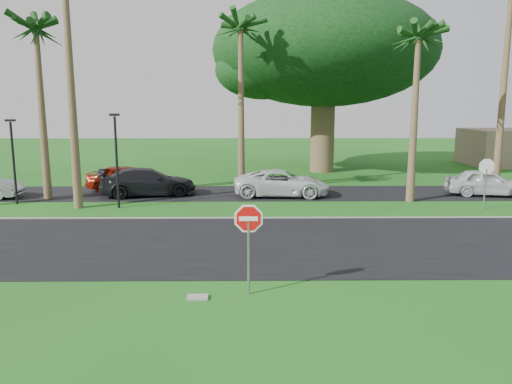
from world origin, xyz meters
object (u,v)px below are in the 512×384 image
object	(u,v)px
car_dark	(148,182)
car_pickup	(486,183)
stop_sign_far	(486,173)
car_red	(127,179)
stop_sign_near	(249,230)
car_minivan	(282,183)

from	to	relation	value
car_dark	car_pickup	bearing A→B (deg)	-103.75
stop_sign_far	car_red	size ratio (longest dim) A/B	0.57
car_dark	stop_sign_near	bearing A→B (deg)	-172.06
car_red	car_minivan	xyz separation A→B (m)	(8.95, -1.46, -0.06)
stop_sign_near	car_pickup	bearing A→B (deg)	47.68
car_pickup	car_minivan	bearing A→B (deg)	100.45
stop_sign_far	car_pickup	xyz separation A→B (m)	(1.78, 3.58, -1.03)
stop_sign_far	car_dark	size ratio (longest dim) A/B	0.49
stop_sign_near	car_dark	world-z (taller)	stop_sign_near
car_minivan	car_pickup	world-z (taller)	car_pickup
stop_sign_near	stop_sign_far	world-z (taller)	same
car_red	car_minivan	world-z (taller)	car_red
stop_sign_near	car_dark	bearing A→B (deg)	111.09
car_minivan	car_pickup	xyz separation A→B (m)	(11.49, 0.03, 0.01)
car_dark	car_minivan	xyz separation A→B (m)	(7.49, -0.23, -0.04)
car_red	car_minivan	bearing A→B (deg)	-88.04
car_pickup	car_red	bearing A→B (deg)	96.28
stop_sign_far	car_pickup	bearing A→B (deg)	-116.41
stop_sign_far	car_minivan	bearing A→B (deg)	-20.05
stop_sign_near	stop_sign_far	xyz separation A→B (m)	(11.50, 11.00, 0.00)
car_dark	car_red	bearing A→B (deg)	36.86
stop_sign_near	stop_sign_far	distance (m)	15.91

